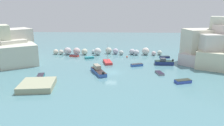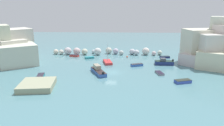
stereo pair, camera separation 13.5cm
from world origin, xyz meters
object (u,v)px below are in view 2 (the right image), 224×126
(moored_boat_9, at_px, (160,73))
(moored_boat_4, at_px, (89,58))
(moored_boat_7, at_px, (41,76))
(moored_boat_2, at_px, (164,62))
(moored_boat_8, at_px, (165,57))
(moored_boat_0, at_px, (183,81))
(stone_dock, at_px, (37,85))
(moored_boat_3, at_px, (74,56))
(moored_boat_6, at_px, (108,62))
(moored_boat_1, at_px, (137,65))
(moored_boat_5, at_px, (98,71))
(channel_buoy, at_px, (127,57))

(moored_boat_9, bearing_deg, moored_boat_4, 40.34)
(moored_boat_4, distance_m, moored_boat_9, 22.80)
(moored_boat_7, bearing_deg, moored_boat_2, -80.51)
(moored_boat_8, bearing_deg, moored_boat_0, 80.22)
(moored_boat_4, bearing_deg, stone_dock, -130.66)
(moored_boat_0, bearing_deg, moored_boat_8, -109.40)
(moored_boat_0, xyz_separation_m, moored_boat_3, (-26.50, 22.06, -0.04))
(moored_boat_0, relative_size, moored_boat_6, 0.68)
(moored_boat_9, bearing_deg, moored_boat_1, 24.43)
(moored_boat_0, height_order, moored_boat_7, moored_boat_0)
(moored_boat_5, relative_size, moored_boat_8, 2.31)
(moored_boat_0, distance_m, moored_boat_3, 34.47)
(stone_dock, xyz_separation_m, moored_boat_6, (11.82, 18.50, -0.21))
(stone_dock, xyz_separation_m, moored_boat_7, (-1.72, 6.18, -0.27))
(channel_buoy, height_order, moored_boat_9, channel_buoy)
(channel_buoy, distance_m, moored_boat_1, 9.74)
(moored_boat_6, xyz_separation_m, moored_boat_7, (-13.54, -12.33, -0.06))
(moored_boat_1, relative_size, moored_boat_9, 1.04)
(moored_boat_2, xyz_separation_m, moored_boat_7, (-28.29, -11.59, -0.36))
(moored_boat_6, bearing_deg, moored_boat_0, 33.51)
(moored_boat_6, distance_m, moored_boat_8, 17.87)
(moored_boat_0, bearing_deg, moored_boat_5, -35.51)
(moored_boat_2, relative_size, moored_boat_9, 1.53)
(moored_boat_8, bearing_deg, moored_boat_7, 24.51)
(moored_boat_3, bearing_deg, moored_boat_2, -3.09)
(moored_boat_0, bearing_deg, channel_buoy, -81.89)
(moored_boat_3, distance_m, moored_boat_4, 5.47)
(moored_boat_2, bearing_deg, moored_boat_8, -99.45)
(moored_boat_2, relative_size, moored_boat_3, 1.64)
(moored_boat_6, bearing_deg, stone_dock, -46.64)
(channel_buoy, bearing_deg, moored_boat_3, 178.14)
(moored_boat_4, height_order, moored_boat_8, moored_boat_8)
(stone_dock, xyz_separation_m, moored_boat_0, (27.71, 3.98, -0.21))
(moored_boat_5, distance_m, moored_boat_8, 24.10)
(moored_boat_2, relative_size, moored_boat_7, 1.43)
(channel_buoy, relative_size, moored_boat_5, 0.07)
(moored_boat_3, height_order, moored_boat_6, moored_boat_6)
(moored_boat_4, bearing_deg, moored_boat_0, -68.55)
(moored_boat_0, height_order, moored_boat_3, moored_boat_0)
(moored_boat_5, relative_size, moored_boat_7, 2.04)
(channel_buoy, distance_m, moored_boat_7, 27.03)
(channel_buoy, height_order, moored_boat_2, moored_boat_2)
(moored_boat_2, height_order, moored_boat_6, moored_boat_6)
(moored_boat_1, relative_size, moored_boat_7, 0.97)
(moored_boat_6, distance_m, moored_boat_9, 15.15)
(stone_dock, relative_size, moored_boat_1, 2.00)
(moored_boat_0, relative_size, moored_boat_1, 1.07)
(moored_boat_1, height_order, moored_boat_5, moored_boat_5)
(stone_dock, relative_size, moored_boat_9, 2.07)
(stone_dock, height_order, moored_boat_8, stone_dock)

